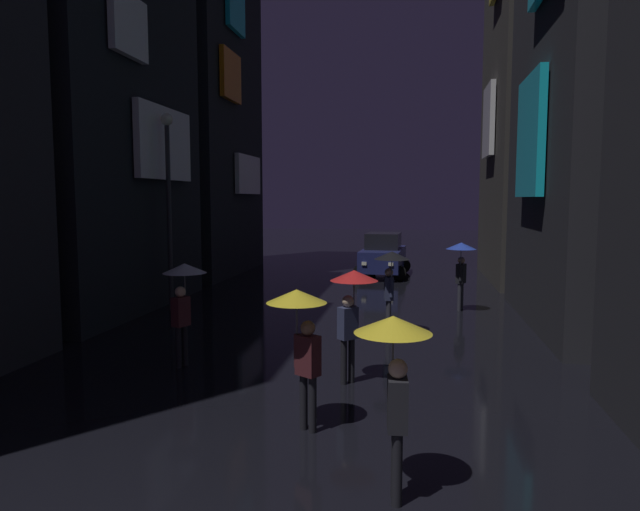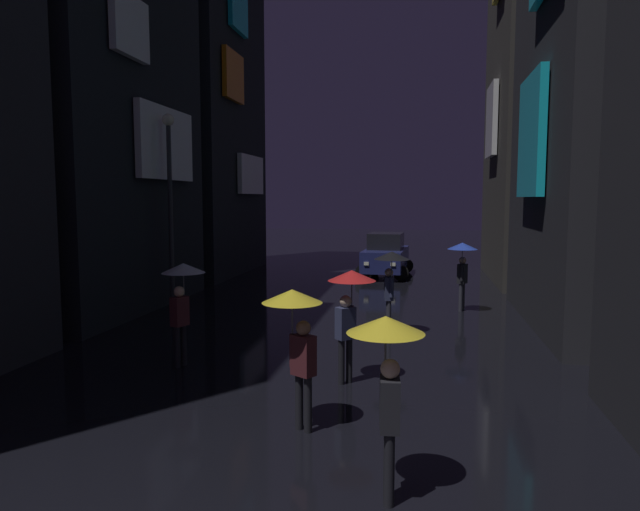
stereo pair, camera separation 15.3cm
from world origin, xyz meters
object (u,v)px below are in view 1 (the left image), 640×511
object	(u,v)px
pedestrian_midstreet_centre_yellow	(300,320)
streetlamp_left_far	(169,190)
car_distant	(383,255)
pedestrian_foreground_left_black	(391,269)
pedestrian_foreground_right_clear	(183,286)
pedestrian_near_crossing_yellow	(394,356)
pedestrian_midstreet_left_red	(352,294)
pedestrian_far_right_blue	(461,257)

from	to	relation	value
pedestrian_midstreet_centre_yellow	streetlamp_left_far	world-z (taller)	streetlamp_left_far
pedestrian_midstreet_centre_yellow	car_distant	xyz separation A→B (m)	(0.27, 17.26, -0.74)
pedestrian_foreground_left_black	car_distant	xyz separation A→B (m)	(-0.79, 10.89, -0.74)
pedestrian_foreground_left_black	pedestrian_midstreet_centre_yellow	xyz separation A→B (m)	(-1.06, -6.37, 0.00)
pedestrian_foreground_right_clear	pedestrian_near_crossing_yellow	world-z (taller)	same
pedestrian_foreground_left_black	pedestrian_midstreet_centre_yellow	size ratio (longest dim) A/B	1.00
pedestrian_foreground_left_black	pedestrian_midstreet_centre_yellow	distance (m)	6.46
pedestrian_near_crossing_yellow	pedestrian_midstreet_centre_yellow	bearing A→B (deg)	130.00
pedestrian_midstreet_left_red	car_distant	bearing A→B (deg)	90.92
pedestrian_midstreet_left_red	pedestrian_midstreet_centre_yellow	bearing A→B (deg)	-102.24
pedestrian_midstreet_centre_yellow	pedestrian_far_right_blue	world-z (taller)	same
pedestrian_midstreet_centre_yellow	pedestrian_foreground_right_clear	xyz separation A→B (m)	(-3.03, 2.86, 0.00)
pedestrian_foreground_right_clear	pedestrian_near_crossing_yellow	bearing A→B (deg)	-45.68
pedestrian_near_crossing_yellow	car_distant	world-z (taller)	pedestrian_near_crossing_yellow
pedestrian_foreground_left_black	pedestrian_midstreet_left_red	size ratio (longest dim) A/B	1.00
pedestrian_foreground_left_black	pedestrian_far_right_blue	bearing A→B (deg)	58.49
pedestrian_far_right_blue	pedestrian_midstreet_left_red	xyz separation A→B (m)	(-2.54, -7.27, 0.00)
pedestrian_near_crossing_yellow	car_distant	xyz separation A→B (m)	(-1.17, 18.98, -0.74)
car_distant	pedestrian_near_crossing_yellow	bearing A→B (deg)	-86.48
pedestrian_midstreet_centre_yellow	pedestrian_foreground_right_clear	distance (m)	4.17
pedestrian_midstreet_centre_yellow	pedestrian_far_right_blue	size ratio (longest dim) A/B	1.00
pedestrian_far_right_blue	pedestrian_foreground_left_black	bearing A→B (deg)	-121.51
pedestrian_far_right_blue	pedestrian_midstreet_left_red	world-z (taller)	same
pedestrian_near_crossing_yellow	car_distant	size ratio (longest dim) A/B	0.50
pedestrian_far_right_blue	car_distant	world-z (taller)	pedestrian_far_right_blue
pedestrian_foreground_right_clear	streetlamp_left_far	xyz separation A→B (m)	(-2.72, 5.44, 2.03)
pedestrian_midstreet_centre_yellow	pedestrian_far_right_blue	bearing A→B (deg)	72.41
pedestrian_midstreet_centre_yellow	pedestrian_near_crossing_yellow	xyz separation A→B (m)	(1.44, -1.72, 0.00)
pedestrian_foreground_right_clear	pedestrian_midstreet_left_red	bearing A→B (deg)	-8.29
streetlamp_left_far	pedestrian_midstreet_centre_yellow	bearing A→B (deg)	-55.27
pedestrian_midstreet_left_red	car_distant	size ratio (longest dim) A/B	0.50
pedestrian_foreground_right_clear	car_distant	world-z (taller)	pedestrian_foreground_right_clear
pedestrian_far_right_blue	car_distant	size ratio (longest dim) A/B	0.50
pedestrian_midstreet_centre_yellow	pedestrian_midstreet_left_red	world-z (taller)	same
pedestrian_foreground_left_black	pedestrian_near_crossing_yellow	distance (m)	8.09
pedestrian_midstreet_left_red	car_distant	world-z (taller)	pedestrian_midstreet_left_red
pedestrian_foreground_left_black	pedestrian_far_right_blue	xyz separation A→B (m)	(1.99, 3.24, 0.00)
streetlamp_left_far	pedestrian_far_right_blue	bearing A→B (deg)	8.47
pedestrian_foreground_left_black	pedestrian_far_right_blue	size ratio (longest dim) A/B	1.00
pedestrian_midstreet_left_red	car_distant	xyz separation A→B (m)	(-0.24, 14.91, -0.74)
pedestrian_foreground_right_clear	car_distant	distance (m)	14.79
pedestrian_foreground_right_clear	pedestrian_foreground_left_black	bearing A→B (deg)	40.61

